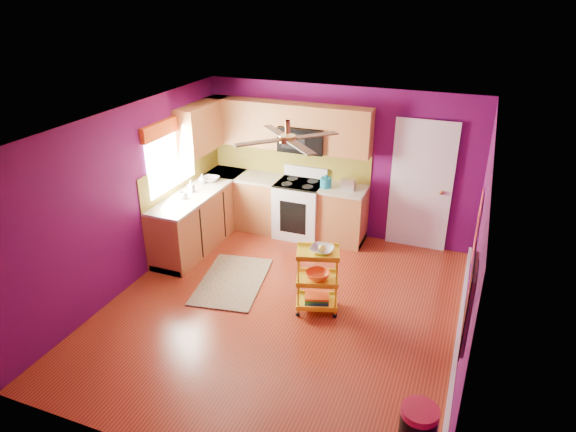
% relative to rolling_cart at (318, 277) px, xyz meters
% --- Properties ---
extents(ground, '(5.00, 5.00, 0.00)m').
position_rel_rolling_cart_xyz_m(ground, '(-0.43, -0.17, -0.50)').
color(ground, maroon).
rests_on(ground, ground).
extents(room_envelope, '(4.54, 5.04, 2.52)m').
position_rel_rolling_cart_xyz_m(room_envelope, '(-0.40, -0.17, 1.13)').
color(room_envelope, '#56094B').
rests_on(room_envelope, ground).
extents(lower_cabinets, '(2.81, 2.31, 0.94)m').
position_rel_rolling_cart_xyz_m(lower_cabinets, '(-1.78, 1.64, -0.06)').
color(lower_cabinets, '#965529').
rests_on(lower_cabinets, ground).
extents(electric_range, '(0.76, 0.66, 1.13)m').
position_rel_rolling_cart_xyz_m(electric_range, '(-0.98, 2.00, -0.02)').
color(electric_range, white).
rests_on(electric_range, ground).
extents(upper_cabinetry, '(2.80, 2.30, 1.26)m').
position_rel_rolling_cart_xyz_m(upper_cabinetry, '(-1.67, 2.00, 1.30)').
color(upper_cabinetry, '#965529').
rests_on(upper_cabinetry, ground).
extents(left_window, '(0.08, 1.35, 1.08)m').
position_rel_rolling_cart_xyz_m(left_window, '(-2.65, 0.88, 1.24)').
color(left_window, white).
rests_on(left_window, ground).
extents(panel_door, '(0.95, 0.11, 2.15)m').
position_rel_rolling_cart_xyz_m(panel_door, '(0.92, 2.29, 0.53)').
color(panel_door, white).
rests_on(panel_door, ground).
extents(right_wall_art, '(0.04, 2.74, 1.04)m').
position_rel_rolling_cart_xyz_m(right_wall_art, '(1.80, -0.51, 0.95)').
color(right_wall_art, black).
rests_on(right_wall_art, ground).
extents(ceiling_fan, '(1.01, 1.01, 0.26)m').
position_rel_rolling_cart_xyz_m(ceiling_fan, '(-0.43, 0.03, 1.79)').
color(ceiling_fan, '#BF8C3F').
rests_on(ceiling_fan, ground).
extents(shag_rug, '(1.10, 1.55, 0.02)m').
position_rel_rolling_cart_xyz_m(shag_rug, '(-1.36, 0.21, -0.49)').
color(shag_rug, '#301E10').
rests_on(shag_rug, ground).
extents(rolling_cart, '(0.63, 0.53, 0.97)m').
position_rel_rolling_cart_xyz_m(rolling_cart, '(0.00, 0.00, 0.00)').
color(rolling_cart, yellow).
rests_on(rolling_cart, ground).
extents(teal_kettle, '(0.18, 0.18, 0.21)m').
position_rel_rolling_cart_xyz_m(teal_kettle, '(-0.53, 1.96, 0.53)').
color(teal_kettle, '#12708C').
rests_on(teal_kettle, lower_cabinets).
extents(toaster, '(0.22, 0.15, 0.18)m').
position_rel_rolling_cart_xyz_m(toaster, '(-0.17, 2.01, 0.53)').
color(toaster, beige).
rests_on(toaster, lower_cabinets).
extents(soap_bottle_a, '(0.09, 0.09, 0.19)m').
position_rel_rolling_cart_xyz_m(soap_bottle_a, '(-2.43, 1.00, 0.54)').
color(soap_bottle_a, '#EA3F72').
rests_on(soap_bottle_a, lower_cabinets).
extents(soap_bottle_b, '(0.13, 0.13, 0.16)m').
position_rel_rolling_cart_xyz_m(soap_bottle_b, '(-2.46, 1.40, 0.52)').
color(soap_bottle_b, white).
rests_on(soap_bottle_b, lower_cabinets).
extents(counter_dish, '(0.28, 0.28, 0.07)m').
position_rel_rolling_cart_xyz_m(counter_dish, '(-2.39, 1.54, 0.48)').
color(counter_dish, white).
rests_on(counter_dish, lower_cabinets).
extents(counter_cup, '(0.14, 0.14, 0.11)m').
position_rel_rolling_cart_xyz_m(counter_cup, '(-2.41, 0.73, 0.50)').
color(counter_cup, white).
rests_on(counter_cup, lower_cabinets).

